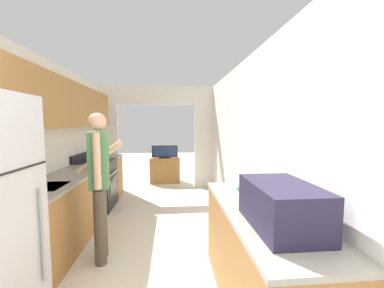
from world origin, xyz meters
TOP-DOWN VIEW (x-y plane):
  - wall_left at (-1.33, 2.29)m, footprint 0.38×7.35m
  - wall_right at (1.41, 1.87)m, footprint 0.06×7.35m
  - wall_far_with_doorway at (0.00, 4.98)m, footprint 3.17×0.06m
  - counter_left at (-1.08, 2.67)m, footprint 0.62×3.56m
  - counter_right at (1.08, 1.00)m, footprint 0.62×1.76m
  - range_oven at (-1.07, 3.68)m, footprint 0.66×0.79m
  - person at (-0.48, 1.89)m, footprint 0.55×0.42m
  - suitcase at (1.08, 0.65)m, footprint 0.40×0.67m
  - book_stack at (1.08, 1.14)m, footprint 0.25×0.31m
  - tv_cabinet at (0.17, 5.53)m, footprint 0.79×0.42m
  - television at (0.17, 5.48)m, footprint 0.69×0.16m
  - knife at (-1.11, 4.33)m, footprint 0.08×0.35m

SIDE VIEW (x-z plane):
  - tv_cabinet at x=0.17m, z-range 0.00..0.68m
  - counter_right at x=1.08m, z-range 0.00..0.90m
  - counter_left at x=-1.08m, z-range 0.00..0.90m
  - range_oven at x=-1.07m, z-range -0.06..0.98m
  - television at x=0.17m, z-range 0.67..1.01m
  - knife at x=-1.11m, z-range 0.90..0.92m
  - person at x=-0.48m, z-range 0.07..1.79m
  - book_stack at x=1.08m, z-range 0.90..1.01m
  - suitcase at x=1.08m, z-range 0.90..1.20m
  - wall_right at x=1.41m, z-range 0.00..2.50m
  - wall_far_with_doorway at x=0.00m, z-range 0.21..2.71m
  - wall_left at x=-1.33m, z-range 0.26..2.76m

